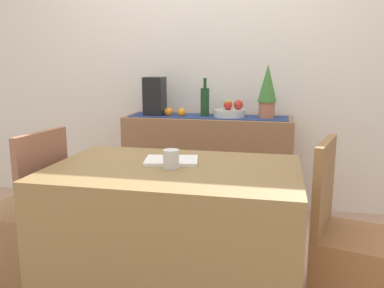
% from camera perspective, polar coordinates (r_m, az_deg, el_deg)
% --- Properties ---
extents(ground_plane, '(6.40, 6.40, 0.02)m').
position_cam_1_polar(ground_plane, '(2.77, -2.94, -16.06)').
color(ground_plane, tan).
rests_on(ground_plane, ground).
extents(room_wall_rear, '(6.40, 0.06, 2.70)m').
position_cam_1_polar(room_wall_rear, '(3.61, 1.83, 12.69)').
color(room_wall_rear, silver).
rests_on(room_wall_rear, ground).
extents(sideboard_console, '(1.38, 0.42, 0.82)m').
position_cam_1_polar(sideboard_console, '(3.45, 2.23, -2.97)').
color(sideboard_console, '#926647').
rests_on(sideboard_console, ground).
extents(table_runner, '(1.30, 0.32, 0.01)m').
position_cam_1_polar(table_runner, '(3.37, 2.29, 3.88)').
color(table_runner, navy).
rests_on(table_runner, sideboard_console).
extents(fruit_bowl, '(0.26, 0.26, 0.06)m').
position_cam_1_polar(fruit_bowl, '(3.34, 5.23, 4.34)').
color(fruit_bowl, silver).
rests_on(fruit_bowl, table_runner).
extents(apple_left, '(0.08, 0.08, 0.08)m').
position_cam_1_polar(apple_left, '(3.38, 5.05, 5.61)').
color(apple_left, '#91A33F').
rests_on(apple_left, fruit_bowl).
extents(apple_upper, '(0.07, 0.07, 0.07)m').
position_cam_1_polar(apple_upper, '(3.32, 5.05, 5.38)').
color(apple_upper, red).
rests_on(apple_upper, fruit_bowl).
extents(apple_rear, '(0.08, 0.08, 0.08)m').
position_cam_1_polar(apple_rear, '(3.35, 6.54, 5.51)').
color(apple_rear, red).
rests_on(apple_rear, fruit_bowl).
extents(wine_bottle, '(0.07, 0.07, 0.32)m').
position_cam_1_polar(wine_bottle, '(3.36, 1.82, 5.96)').
color(wine_bottle, '#1A3E1E').
rests_on(wine_bottle, sideboard_console).
extents(coffee_maker, '(0.16, 0.18, 0.32)m').
position_cam_1_polar(coffee_maker, '(3.46, -5.25, 6.67)').
color(coffee_maker, black).
rests_on(coffee_maker, sideboard_console).
extents(potted_plant, '(0.15, 0.15, 0.43)m').
position_cam_1_polar(potted_plant, '(3.30, 10.53, 7.50)').
color(potted_plant, '#B3684C').
rests_on(potted_plant, sideboard_console).
extents(orange_loose_far, '(0.07, 0.07, 0.07)m').
position_cam_1_polar(orange_loose_far, '(3.41, -3.31, 4.53)').
color(orange_loose_far, orange).
rests_on(orange_loose_far, sideboard_console).
extents(orange_loose_near_bowl, '(0.07, 0.07, 0.07)m').
position_cam_1_polar(orange_loose_near_bowl, '(3.38, -1.46, 4.45)').
color(orange_loose_near_bowl, orange).
rests_on(orange_loose_near_bowl, sideboard_console).
extents(dining_table, '(1.28, 0.83, 0.74)m').
position_cam_1_polar(dining_table, '(2.21, -2.46, -12.54)').
color(dining_table, olive).
rests_on(dining_table, ground).
extents(open_book, '(0.31, 0.26, 0.02)m').
position_cam_1_polar(open_book, '(2.19, -2.90, -2.34)').
color(open_book, white).
rests_on(open_book, dining_table).
extents(coffee_cup, '(0.08, 0.08, 0.10)m').
position_cam_1_polar(coffee_cup, '(2.06, -2.96, -2.11)').
color(coffee_cup, silver).
rests_on(coffee_cup, dining_table).
extents(chair_near_window, '(0.45, 0.45, 0.90)m').
position_cam_1_polar(chair_near_window, '(2.62, -22.42, -12.03)').
color(chair_near_window, '#936740').
rests_on(chair_near_window, ground).
extents(chair_by_corner, '(0.49, 0.49, 0.90)m').
position_cam_1_polar(chair_by_corner, '(2.24, 21.62, -16.09)').
color(chair_by_corner, '#956239').
rests_on(chair_by_corner, ground).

